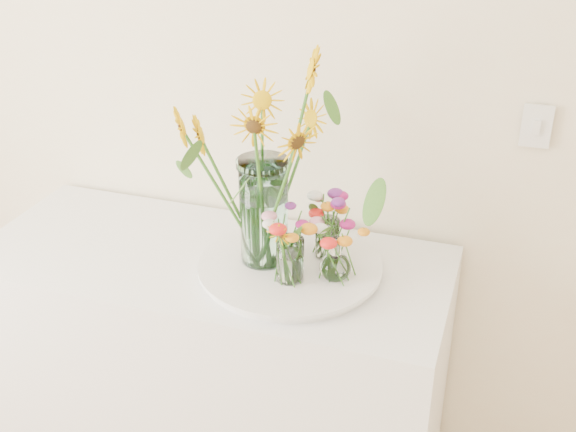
# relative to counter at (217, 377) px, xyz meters

# --- Properties ---
(counter) EXTENTS (1.40, 0.60, 0.90)m
(counter) POSITION_rel_counter_xyz_m (0.00, 0.00, 0.00)
(counter) COLOR white
(counter) RESTS_ON ground_plane
(tray) EXTENTS (0.49, 0.49, 0.02)m
(tray) POSITION_rel_counter_xyz_m (0.25, -0.01, 0.46)
(tray) COLOR white
(tray) RESTS_ON counter
(mason_jar) EXTENTS (0.16, 0.16, 0.31)m
(mason_jar) POSITION_rel_counter_xyz_m (0.17, -0.01, 0.63)
(mason_jar) COLOR #AFE8DC
(mason_jar) RESTS_ON tray
(sunflower_bouquet) EXTENTS (0.77, 0.77, 0.61)m
(sunflower_bouquet) POSITION_rel_counter_xyz_m (0.17, -0.01, 0.78)
(sunflower_bouquet) COLOR #DCA704
(sunflower_bouquet) RESTS_ON tray
(small_vase_a) EXTENTS (0.08, 0.08, 0.13)m
(small_vase_a) POSITION_rel_counter_xyz_m (0.28, -0.08, 0.54)
(small_vase_a) COLOR white
(small_vase_a) RESTS_ON tray
(wildflower_posy_a) EXTENTS (0.18, 0.18, 0.22)m
(wildflower_posy_a) POSITION_rel_counter_xyz_m (0.28, -0.08, 0.58)
(wildflower_posy_a) COLOR orange
(wildflower_posy_a) RESTS_ON tray
(small_vase_b) EXTENTS (0.09, 0.09, 0.13)m
(small_vase_b) POSITION_rel_counter_xyz_m (0.39, -0.04, 0.54)
(small_vase_b) COLOR white
(small_vase_b) RESTS_ON tray
(wildflower_posy_b) EXTENTS (0.22, 0.22, 0.22)m
(wildflower_posy_b) POSITION_rel_counter_xyz_m (0.39, -0.04, 0.58)
(wildflower_posy_b) COLOR orange
(wildflower_posy_b) RESTS_ON tray
(small_vase_c) EXTENTS (0.09, 0.09, 0.12)m
(small_vase_c) POSITION_rel_counter_xyz_m (0.34, 0.07, 0.53)
(small_vase_c) COLOR white
(small_vase_c) RESTS_ON tray
(wildflower_posy_c) EXTENTS (0.17, 0.17, 0.21)m
(wildflower_posy_c) POSITION_rel_counter_xyz_m (0.34, 0.07, 0.58)
(wildflower_posy_c) COLOR orange
(wildflower_posy_c) RESTS_ON tray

